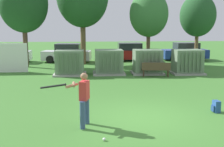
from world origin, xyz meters
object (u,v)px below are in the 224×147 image
object	(u,v)px
transformer_mid_east	(147,62)
parked_car_right_of_center	(128,52)
transformer_east	(187,62)
transformer_west	(70,63)
transformer_mid_west	(109,62)
park_bench	(156,68)
batter	(83,97)
backpack	(216,107)
parked_car_rightmost	(185,52)
parked_car_left_of_center	(67,53)
sports_ball	(104,139)
parked_car_leftmost	(7,54)

from	to	relation	value
transformer_mid_east	parked_car_right_of_center	distance (m)	7.35
transformer_east	transformer_west	bearing A→B (deg)	178.95
transformer_mid_west	transformer_west	bearing A→B (deg)	-177.03
transformer_west	park_bench	xyz separation A→B (m)	(5.43, -1.15, -0.25)
transformer_west	transformer_east	world-z (taller)	same
transformer_west	batter	distance (m)	9.78
transformer_mid_west	park_bench	world-z (taller)	transformer_mid_west
backpack	parked_car_rightmost	size ratio (longest dim) A/B	0.10
transformer_east	parked_car_left_of_center	world-z (taller)	same
sports_ball	backpack	distance (m)	4.89
park_bench	sports_ball	distance (m)	10.53
parked_car_right_of_center	parked_car_leftmost	bearing A→B (deg)	-177.49
transformer_west	park_bench	world-z (taller)	transformer_west
parked_car_left_of_center	transformer_east	bearing A→B (deg)	-39.39
transformer_mid_east	parked_car_rightmost	world-z (taller)	same
park_bench	parked_car_leftmost	xyz separation A→B (m)	(-11.38, 8.07, 0.22)
parked_car_right_of_center	transformer_east	bearing A→B (deg)	-68.84
backpack	parked_car_leftmost	xyz separation A→B (m)	(-11.90, 15.55, 0.54)
transformer_west	sports_ball	size ratio (longest dim) A/B	23.33
transformer_east	parked_car_left_of_center	xyz separation A→B (m)	(-8.47, 6.95, -0.04)
backpack	parked_car_right_of_center	world-z (taller)	parked_car_right_of_center
transformer_west	park_bench	size ratio (longest dim) A/B	1.15
transformer_east	backpack	size ratio (longest dim) A/B	4.77
park_bench	transformer_east	bearing A→B (deg)	23.19
parked_car_right_of_center	transformer_west	bearing A→B (deg)	-123.29
transformer_mid_east	sports_ball	size ratio (longest dim) A/B	23.33
transformer_mid_east	backpack	xyz separation A→B (m)	(0.84, -8.68, -0.57)
parked_car_left_of_center	backpack	bearing A→B (deg)	-66.70
transformer_mid_west	transformer_mid_east	world-z (taller)	same
transformer_mid_east	sports_ball	distance (m)	11.57
sports_ball	backpack	bearing A→B (deg)	28.62
transformer_mid_east	parked_car_right_of_center	xyz separation A→B (m)	(-0.26, 7.34, -0.04)
transformer_east	backpack	xyz separation A→B (m)	(-1.82, -8.48, -0.57)
transformer_east	parked_car_right_of_center	distance (m)	8.09
transformer_mid_west	transformer_east	size ratio (longest dim) A/B	1.00
sports_ball	backpack	world-z (taller)	backpack
parked_car_left_of_center	transformer_mid_east	bearing A→B (deg)	-49.30
backpack	parked_car_right_of_center	bearing A→B (deg)	93.93
parked_car_left_of_center	parked_car_leftmost	bearing A→B (deg)	178.74
transformer_mid_east	parked_car_rightmost	size ratio (longest dim) A/B	0.49
batter	sports_ball	bearing A→B (deg)	-63.77
parked_car_rightmost	transformer_east	bearing A→B (deg)	-107.58
transformer_west	parked_car_leftmost	size ratio (longest dim) A/B	0.49
transformer_east	parked_car_right_of_center	world-z (taller)	same
parked_car_right_of_center	parked_car_rightmost	bearing A→B (deg)	-0.01
sports_ball	park_bench	bearing A→B (deg)	69.00
transformer_west	backpack	distance (m)	10.50
transformer_mid_east	parked_car_left_of_center	xyz separation A→B (m)	(-5.81, 6.75, -0.04)
transformer_mid_west	parked_car_rightmost	world-z (taller)	same
transformer_east	backpack	world-z (taller)	transformer_east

